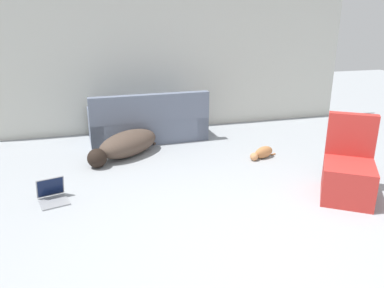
% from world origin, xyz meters
% --- Properties ---
extents(ground_plane, '(20.00, 20.00, 0.00)m').
position_xyz_m(ground_plane, '(0.00, 0.00, 0.00)').
color(ground_plane, '#999EA3').
extents(wall_back, '(7.03, 0.06, 2.61)m').
position_xyz_m(wall_back, '(0.00, 4.15, 1.30)').
color(wall_back, beige).
rests_on(wall_back, ground_plane).
extents(couch, '(1.92, 0.90, 0.82)m').
position_xyz_m(couch, '(-0.42, 3.56, 0.26)').
color(couch, slate).
rests_on(couch, ground_plane).
extents(dog, '(1.31, 1.09, 0.37)m').
position_xyz_m(dog, '(-0.87, 2.83, 0.18)').
color(dog, '#4C3D33').
rests_on(dog, ground_plane).
extents(cat, '(0.49, 0.26, 0.17)m').
position_xyz_m(cat, '(1.02, 2.18, 0.08)').
color(cat, '#BC7A47').
rests_on(cat, ground_plane).
extents(laptop_open, '(0.37, 0.40, 0.26)m').
position_xyz_m(laptop_open, '(-1.83, 1.62, 0.08)').
color(laptop_open, gray).
rests_on(laptop_open, ground_plane).
extents(side_chair, '(0.83, 0.87, 0.91)m').
position_xyz_m(side_chair, '(1.41, 0.81, 0.29)').
color(side_chair, '#B72D28').
rests_on(side_chair, ground_plane).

